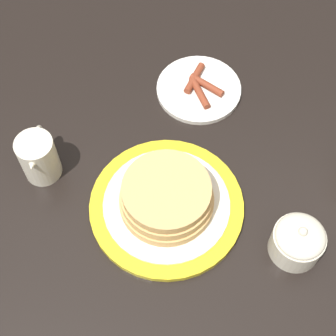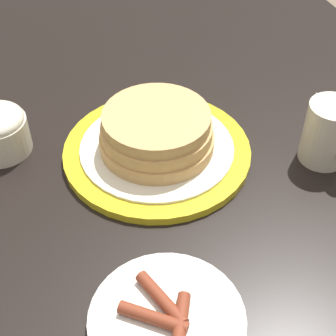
% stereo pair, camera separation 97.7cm
% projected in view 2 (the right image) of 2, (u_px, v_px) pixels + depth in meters
% --- Properties ---
extents(dining_table, '(1.41, 1.00, 0.76)m').
position_uv_depth(dining_table, '(148.00, 204.00, 0.81)').
color(dining_table, black).
rests_on(dining_table, ground_plane).
extents(pancake_plate, '(0.26, 0.26, 0.07)m').
position_uv_depth(pancake_plate, '(157.00, 140.00, 0.71)').
color(pancake_plate, gold).
rests_on(pancake_plate, dining_table).
extents(side_plate_bacon, '(0.17, 0.17, 0.02)m').
position_uv_depth(side_plate_bacon, '(167.00, 319.00, 0.54)').
color(side_plate_bacon, silver).
rests_on(side_plate_bacon, dining_table).
extents(creamer_pitcher, '(0.11, 0.07, 0.10)m').
position_uv_depth(creamer_pitcher, '(328.00, 131.00, 0.70)').
color(creamer_pitcher, beige).
rests_on(creamer_pitcher, dining_table).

